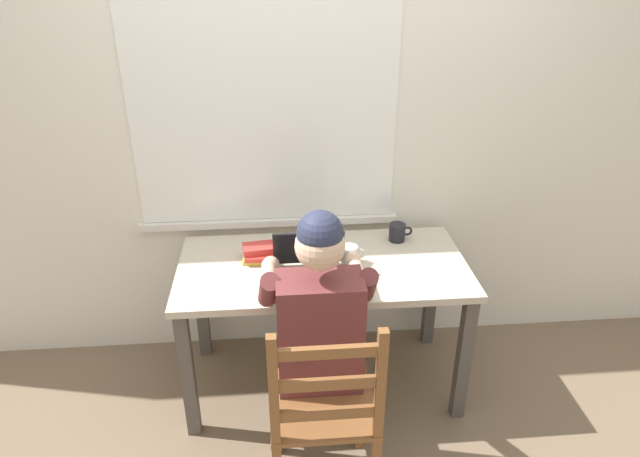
# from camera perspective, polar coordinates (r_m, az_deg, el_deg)

# --- Properties ---
(ground_plane) EXTENTS (8.00, 8.00, 0.00)m
(ground_plane) POSITION_cam_1_polar(r_m,az_deg,el_deg) (3.18, 0.25, -15.08)
(ground_plane) COLOR brown
(back_wall) EXTENTS (6.00, 0.08, 2.60)m
(back_wall) POSITION_cam_1_polar(r_m,az_deg,el_deg) (2.91, -0.58, 10.36)
(back_wall) COLOR silver
(back_wall) RESTS_ON ground
(desk) EXTENTS (1.40, 0.69, 0.73)m
(desk) POSITION_cam_1_polar(r_m,az_deg,el_deg) (2.80, 0.28, -5.41)
(desk) COLOR #BCB29E
(desk) RESTS_ON ground
(seated_person) EXTENTS (0.50, 0.60, 1.26)m
(seated_person) POSITION_cam_1_polar(r_m,az_deg,el_deg) (2.41, -0.23, -9.43)
(seated_person) COLOR brown
(seated_person) RESTS_ON ground
(wooden_chair) EXTENTS (0.42, 0.42, 0.96)m
(wooden_chair) POSITION_cam_1_polar(r_m,az_deg,el_deg) (2.34, 0.38, -17.96)
(wooden_chair) COLOR brown
(wooden_chair) RESTS_ON ground
(laptop) EXTENTS (0.33, 0.32, 0.22)m
(laptop) POSITION_cam_1_polar(r_m,az_deg,el_deg) (2.59, -1.04, -4.25)
(laptop) COLOR black
(laptop) RESTS_ON desk
(computer_mouse) EXTENTS (0.06, 0.10, 0.03)m
(computer_mouse) POSITION_cam_1_polar(r_m,az_deg,el_deg) (2.56, 4.74, -5.70)
(computer_mouse) COLOR black
(computer_mouse) RESTS_ON desk
(coffee_mug_white) EXTENTS (0.12, 0.08, 0.09)m
(coffee_mug_white) POSITION_cam_1_polar(r_m,az_deg,el_deg) (2.73, 3.05, -2.70)
(coffee_mug_white) COLOR silver
(coffee_mug_white) RESTS_ON desk
(coffee_mug_dark) EXTENTS (0.12, 0.08, 0.09)m
(coffee_mug_dark) POSITION_cam_1_polar(r_m,az_deg,el_deg) (2.96, 7.84, -0.37)
(coffee_mug_dark) COLOR black
(coffee_mug_dark) RESTS_ON desk
(book_stack_main) EXTENTS (0.20, 0.16, 0.06)m
(book_stack_main) POSITION_cam_1_polar(r_m,az_deg,el_deg) (2.86, -0.91, -1.62)
(book_stack_main) COLOR white
(book_stack_main) RESTS_ON desk
(book_stack_side) EXTENTS (0.21, 0.15, 0.08)m
(book_stack_side) POSITION_cam_1_polar(r_m,az_deg,el_deg) (2.78, -5.85, -2.44)
(book_stack_side) COLOR gold
(book_stack_side) RESTS_ON desk
(paper_pile_near_laptop) EXTENTS (0.24, 0.16, 0.01)m
(paper_pile_near_laptop) POSITION_cam_1_polar(r_m,az_deg,el_deg) (2.86, -3.13, -2.11)
(paper_pile_near_laptop) COLOR silver
(paper_pile_near_laptop) RESTS_ON desk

